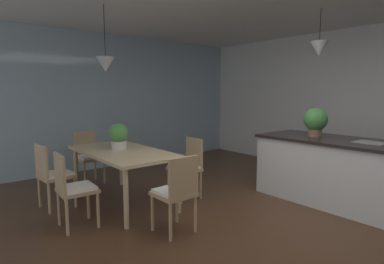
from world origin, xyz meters
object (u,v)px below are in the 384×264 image
kitchen_island (345,172)px  dining_table (123,156)px  chair_far_right (187,166)px  potted_plant_on_table (119,135)px  chair_kitchen_end (176,191)px  chair_near_right (73,187)px  potted_plant_on_island (316,121)px  chair_near_left (52,174)px  chair_window_end (88,156)px

kitchen_island → dining_table: bearing=-131.2°
chair_far_right → potted_plant_on_table: potted_plant_on_table is taller
chair_kitchen_end → dining_table: bearing=-180.0°
chair_kitchen_end → chair_near_right: (-0.85, -0.82, 0.00)m
chair_near_right → kitchen_island: size_ratio=0.37×
chair_kitchen_end → kitchen_island: bearing=71.7°
dining_table → chair_near_right: (0.39, -0.82, -0.20)m
chair_far_right → chair_near_right: (-0.01, -1.65, 0.00)m
dining_table → chair_kitchen_end: size_ratio=2.01×
chair_far_right → kitchen_island: 2.17m
potted_plant_on_island → potted_plant_on_table: bearing=-127.0°
chair_kitchen_end → chair_near_right: 1.19m
kitchen_island → potted_plant_on_island: 0.81m
chair_kitchen_end → potted_plant_on_island: 2.40m
chair_near_left → chair_near_right: bearing=-0.0°
chair_far_right → chair_near_right: same height
chair_far_right → potted_plant_on_island: (1.15, 1.46, 0.66)m
chair_near_right → chair_window_end: bearing=153.4°
potted_plant_on_island → chair_near_right: bearing=-110.4°
chair_near_right → chair_far_right: bearing=89.8°
dining_table → potted_plant_on_island: potted_plant_on_island is taller
chair_window_end → chair_far_right: size_ratio=1.00×
kitchen_island → chair_far_right: bearing=-137.7°
dining_table → chair_window_end: (-1.24, -0.00, -0.20)m
chair_far_right → chair_near_left: same height
chair_window_end → chair_far_right: (1.64, 0.83, 0.00)m
dining_table → chair_far_right: size_ratio=2.01×
chair_near_left → potted_plant_on_island: (1.93, 3.11, 0.66)m
chair_window_end → kitchen_island: kitchen_island is taller
chair_window_end → chair_near_left: 1.19m
dining_table → chair_far_right: (0.40, 0.82, -0.20)m
chair_near_right → dining_table: bearing=115.4°
chair_kitchen_end → chair_window_end: bearing=-179.9°
chair_far_right → potted_plant_on_island: 1.97m
potted_plant_on_table → potted_plant_on_island: bearing=53.0°
chair_kitchen_end → chair_far_right: 1.18m
kitchen_island → chair_near_right: bearing=-117.4°
chair_near_left → kitchen_island: 3.92m
chair_window_end → chair_near_right: bearing=-26.6°
potted_plant_on_island → potted_plant_on_table: (-1.70, -2.26, -0.20)m
dining_table → chair_far_right: 0.93m
dining_table → potted_plant_on_island: size_ratio=4.20×
dining_table → potted_plant_on_table: potted_plant_on_table is taller
chair_near_left → kitchen_island: (2.39, 3.11, -0.01)m
chair_near_right → kitchen_island: 3.50m
potted_plant_on_island → chair_kitchen_end: bearing=-97.5°
dining_table → chair_window_end: chair_window_end is taller
kitchen_island → chair_window_end: bearing=-144.8°
chair_kitchen_end → potted_plant_on_island: (0.30, 2.29, 0.66)m
chair_far_right → potted_plant_on_table: 1.07m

